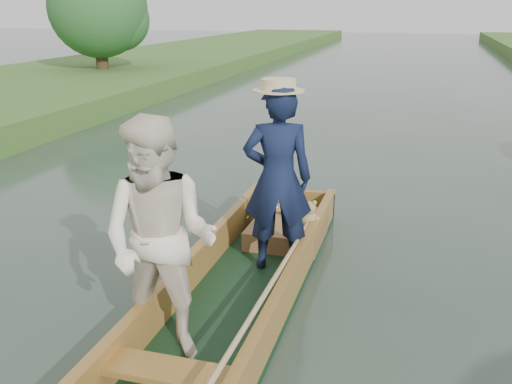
# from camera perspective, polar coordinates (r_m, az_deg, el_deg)

# --- Properties ---
(ground) EXTENTS (120.00, 120.00, 0.00)m
(ground) POSITION_cam_1_polar(r_m,az_deg,el_deg) (5.70, -1.70, -10.94)
(ground) COLOR #283D30
(ground) RESTS_ON ground
(trees_far) EXTENTS (21.93, 14.67, 4.43)m
(trees_far) POSITION_cam_1_polar(r_m,az_deg,el_deg) (13.85, 4.95, 16.98)
(trees_far) COLOR #47331E
(trees_far) RESTS_ON ground
(punt) EXTENTS (1.37, 5.00, 2.07)m
(punt) POSITION_cam_1_polar(r_m,az_deg,el_deg) (5.20, -3.27, -4.52)
(punt) COLOR black
(punt) RESTS_ON ground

